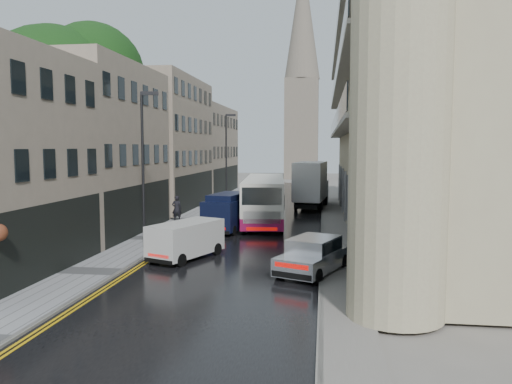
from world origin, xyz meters
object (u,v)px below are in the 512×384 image
(tree_near, at_px, (56,128))
(lamp_post_near, at_px, (143,171))
(silver_hatchback, at_px, (280,259))
(white_van, at_px, (154,243))
(tree_far, at_px, (136,142))
(navy_van, at_px, (206,214))
(white_lorry, at_px, (296,186))
(pedestrian, at_px, (177,208))
(cream_bus, at_px, (244,205))
(lamp_post_far, at_px, (226,160))

(tree_near, height_order, lamp_post_near, tree_near)
(silver_hatchback, relative_size, white_van, 1.03)
(tree_far, bearing_deg, white_van, -66.74)
(white_van, bearing_deg, navy_van, 107.94)
(white_lorry, relative_size, lamp_post_near, 0.97)
(navy_van, relative_size, pedestrian, 2.67)
(tree_far, bearing_deg, tree_near, -91.32)
(silver_hatchback, xyz_separation_m, pedestrian, (-9.16, 14.99, 0.25))
(white_lorry, bearing_deg, cream_bus, -99.17)
(navy_van, bearing_deg, white_lorry, 78.64)
(silver_hatchback, distance_m, lamp_post_near, 10.17)
(tree_near, bearing_deg, lamp_post_near, -27.40)
(tree_near, height_order, cream_bus, tree_near)
(cream_bus, xyz_separation_m, white_van, (-2.89, -10.51, -0.73))
(lamp_post_near, bearing_deg, silver_hatchback, -43.07)
(pedestrian, bearing_deg, lamp_post_near, 76.09)
(white_lorry, xyz_separation_m, pedestrian, (-8.55, -8.63, -1.10))
(white_lorry, xyz_separation_m, white_van, (-5.86, -21.52, -1.21))
(tree_near, bearing_deg, cream_bus, 18.09)
(cream_bus, bearing_deg, white_lorry, 69.73)
(tree_near, xyz_separation_m, white_lorry, (14.63, 14.82, -4.74))
(tree_near, distance_m, lamp_post_near, 8.47)
(tree_near, distance_m, cream_bus, 13.33)
(tree_near, distance_m, tree_far, 13.02)
(silver_hatchback, relative_size, lamp_post_near, 0.52)
(tree_near, bearing_deg, silver_hatchback, -30.03)
(navy_van, height_order, lamp_post_near, lamp_post_near)
(cream_bus, xyz_separation_m, lamp_post_far, (-3.86, 13.16, 2.76))
(tree_near, xyz_separation_m, lamp_post_far, (7.80, 16.97, -2.46))
(navy_van, bearing_deg, tree_near, -160.01)
(white_van, relative_size, navy_van, 0.82)
(white_lorry, distance_m, white_van, 22.33)
(white_lorry, bearing_deg, navy_van, -105.59)
(tree_near, relative_size, navy_van, 2.64)
(tree_near, distance_m, lamp_post_far, 18.84)
(silver_hatchback, distance_m, lamp_post_far, 27.07)
(silver_hatchback, height_order, white_van, white_van)
(lamp_post_near, bearing_deg, lamp_post_far, 77.50)
(cream_bus, bearing_deg, white_van, -110.54)
(silver_hatchback, bearing_deg, pedestrian, 143.99)
(cream_bus, distance_m, lamp_post_near, 9.17)
(tree_near, height_order, white_van, tree_near)
(white_lorry, distance_m, navy_van, 14.19)
(silver_hatchback, bearing_deg, white_van, -175.45)
(white_lorry, relative_size, pedestrian, 4.22)
(silver_hatchback, height_order, lamp_post_far, lamp_post_far)
(white_lorry, bearing_deg, tree_near, -128.70)
(tree_near, bearing_deg, tree_far, 88.68)
(pedestrian, bearing_deg, tree_near, 25.24)
(navy_van, height_order, pedestrian, navy_van)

